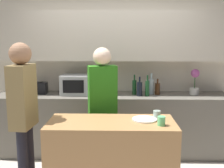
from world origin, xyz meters
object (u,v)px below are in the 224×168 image
object	(u,v)px
toaster	(38,88)
person_left	(102,103)
bottle_1	(139,89)
bottle_3	(151,86)
potted_plant	(195,82)
microwave	(79,84)
plate_on_island	(144,119)
cup_0	(161,121)
bottle_4	(157,89)
cup_1	(157,114)
bottle_2	(147,88)
person_center	(23,109)
bottle_0	(134,87)

from	to	relation	value
toaster	person_left	distance (m)	1.35
bottle_1	bottle_3	world-z (taller)	bottle_3
potted_plant	bottle_3	distance (m)	0.67
microwave	potted_plant	xyz separation A→B (m)	(1.79, 0.00, 0.05)
plate_on_island	cup_0	distance (m)	0.23
plate_on_island	bottle_4	bearing A→B (deg)	76.04
potted_plant	person_left	world-z (taller)	person_left
toaster	plate_on_island	distance (m)	2.03
bottle_1	cup_1	xyz separation A→B (m)	(0.10, -1.13, -0.07)
bottle_2	toaster	bearing A→B (deg)	175.40
microwave	person_left	distance (m)	0.95
toaster	cup_1	xyz separation A→B (m)	(1.66, -1.26, -0.05)
bottle_2	person_left	bearing A→B (deg)	-131.44
person_left	microwave	bearing A→B (deg)	-76.44
bottle_3	bottle_4	xyz separation A→B (m)	(0.09, -0.05, -0.03)
potted_plant	person_left	bearing A→B (deg)	-148.24
bottle_1	person_center	xyz separation A→B (m)	(-1.33, -1.19, -0.00)
bottle_4	person_center	size ratio (longest dim) A/B	0.14
toaster	person_left	bearing A→B (deg)	-38.81
microwave	person_left	bearing A→B (deg)	-63.47
bottle_1	cup_0	size ratio (longest dim) A/B	3.18
toaster	bottle_1	distance (m)	1.57
bottle_3	bottle_4	world-z (taller)	bottle_3
potted_plant	plate_on_island	size ratio (longest dim) A/B	1.52
cup_1	bottle_3	bearing A→B (deg)	85.79
toaster	bottle_2	world-z (taller)	bottle_2
bottle_4	cup_1	distance (m)	1.25
bottle_4	cup_1	bearing A→B (deg)	-98.52
microwave	potted_plant	bearing A→B (deg)	0.05
person_center	plate_on_island	bearing A→B (deg)	93.71
microwave	cup_1	distance (m)	1.63
toaster	plate_on_island	world-z (taller)	toaster
bottle_1	bottle_2	world-z (taller)	bottle_2
potted_plant	person_center	world-z (taller)	person_center
potted_plant	bottle_4	bearing A→B (deg)	-177.57
microwave	toaster	bearing A→B (deg)	179.86
bottle_1	bottle_2	size ratio (longest dim) A/B	0.92
bottle_2	plate_on_island	size ratio (longest dim) A/B	1.22
bottle_4	cup_1	size ratio (longest dim) A/B	2.99
bottle_0	bottle_1	world-z (taller)	bottle_0
person_center	cup_0	bearing A→B (deg)	86.80
potted_plant	cup_1	xyz separation A→B (m)	(-0.76, -1.26, -0.16)
toaster	person_center	bearing A→B (deg)	-79.72
bottle_1	bottle_3	bearing A→B (deg)	39.27
microwave	bottle_3	world-z (taller)	bottle_3
toaster	person_left	world-z (taller)	person_left
potted_plant	bottle_2	bearing A→B (deg)	-169.64
bottle_2	cup_0	size ratio (longest dim) A/B	3.47
potted_plant	bottle_1	xyz separation A→B (m)	(-0.86, -0.13, -0.09)
cup_0	bottle_4	bearing A→B (deg)	83.17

